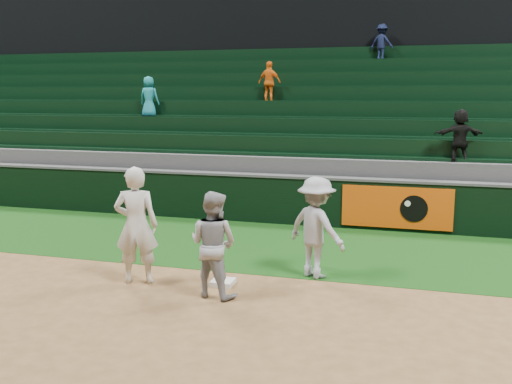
# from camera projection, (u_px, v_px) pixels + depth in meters

# --- Properties ---
(ground) EXTENTS (70.00, 70.00, 0.00)m
(ground) POSITION_uv_depth(u_px,v_px,m) (204.00, 288.00, 9.80)
(ground) COLOR brown
(ground) RESTS_ON ground
(foul_grass) EXTENTS (36.00, 4.20, 0.01)m
(foul_grass) POSITION_uv_depth(u_px,v_px,m) (253.00, 244.00, 12.64)
(foul_grass) COLOR #0E350D
(foul_grass) RESTS_ON ground
(upper_deck) EXTENTS (40.00, 12.00, 12.00)m
(upper_deck) POSITION_uv_depth(u_px,v_px,m) (344.00, 32.00, 25.31)
(upper_deck) COLOR black
(upper_deck) RESTS_ON ground
(first_base) EXTENTS (0.38, 0.38, 0.09)m
(first_base) POSITION_uv_depth(u_px,v_px,m) (223.00, 282.00, 9.94)
(first_base) COLOR silver
(first_base) RESTS_ON ground
(first_baseman) EXTENTS (0.86, 0.69, 2.07)m
(first_baseman) POSITION_uv_depth(u_px,v_px,m) (136.00, 225.00, 9.89)
(first_baseman) COLOR silver
(first_baseman) RESTS_ON ground
(baserunner) EXTENTS (0.98, 0.84, 1.75)m
(baserunner) POSITION_uv_depth(u_px,v_px,m) (213.00, 244.00, 9.27)
(baserunner) COLOR #9698A0
(baserunner) RESTS_ON ground
(base_coach) EXTENTS (1.36, 1.18, 1.83)m
(base_coach) POSITION_uv_depth(u_px,v_px,m) (316.00, 228.00, 10.21)
(base_coach) COLOR #9C9FA9
(base_coach) RESTS_ON foul_grass
(field_wall) EXTENTS (36.00, 0.45, 1.25)m
(field_wall) POSITION_uv_depth(u_px,v_px,m) (278.00, 199.00, 14.61)
(field_wall) COLOR black
(field_wall) RESTS_ON ground
(stadium_seating) EXTENTS (36.00, 5.95, 5.55)m
(stadium_seating) POSITION_uv_depth(u_px,v_px,m) (306.00, 145.00, 18.00)
(stadium_seating) COLOR #3B3B3D
(stadium_seating) RESTS_ON ground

